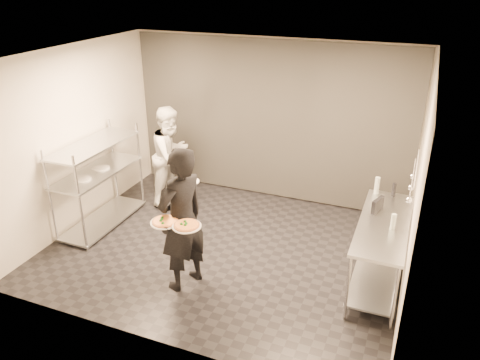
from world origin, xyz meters
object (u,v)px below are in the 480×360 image
at_px(waiter, 182,220).
at_px(pizza_plate_far, 187,225).
at_px(bottle_clear, 393,222).
at_px(pass_rack, 98,180).
at_px(pos_monitor, 378,205).
at_px(prep_counter, 381,242).
at_px(salad_plate, 189,180).
at_px(bottle_green, 377,185).
at_px(pizza_plate_near, 165,221).
at_px(chef, 171,156).
at_px(bottle_dark, 394,190).

height_order(waiter, pizza_plate_far, waiter).
bearing_deg(waiter, bottle_clear, 128.69).
bearing_deg(pass_rack, waiter, -25.25).
height_order(pizza_plate_far, pos_monitor, pos_monitor).
xyz_separation_m(prep_counter, pos_monitor, (-0.12, 0.25, 0.39)).
bearing_deg(pass_rack, pizza_plate_far, -28.35).
height_order(salad_plate, bottle_clear, salad_plate).
bearing_deg(bottle_green, salad_plate, -146.48).
xyz_separation_m(pizza_plate_near, salad_plate, (0.07, 0.54, 0.33)).
relative_size(pos_monitor, bottle_green, 1.06).
xyz_separation_m(waiter, pizza_plate_near, (-0.10, -0.23, 0.08)).
height_order(pass_rack, bottle_clear, pass_rack).
distance_m(pizza_plate_near, bottle_clear, 2.75).
distance_m(pass_rack, waiter, 2.21).
relative_size(pass_rack, pizza_plate_near, 4.53).
xyz_separation_m(pizza_plate_far, salad_plate, (-0.23, 0.55, 0.31)).
relative_size(pass_rack, chef, 0.92).
relative_size(prep_counter, waiter, 0.94).
bearing_deg(prep_counter, pass_rack, -179.97).
bearing_deg(pos_monitor, waiter, -131.89).
bearing_deg(pos_monitor, salad_plate, -138.65).
relative_size(pizza_plate_near, pos_monitor, 1.39).
bearing_deg(chef, pos_monitor, -95.66).
xyz_separation_m(bottle_green, bottle_dark, (0.23, 0.00, -0.02)).
xyz_separation_m(pizza_plate_far, bottle_green, (1.94, 1.99, -0.01)).
distance_m(waiter, bottle_dark, 2.94).
xyz_separation_m(prep_counter, salad_plate, (-2.37, -0.64, 0.74)).
height_order(pizza_plate_near, bottle_dark, bottle_dark).
bearing_deg(prep_counter, bottle_green, 103.87).
bearing_deg(pos_monitor, bottle_dark, 94.05).
xyz_separation_m(pizza_plate_near, bottle_dark, (2.47, 1.98, -0.02)).
relative_size(bottle_green, bottle_dark, 1.26).
bearing_deg(bottle_green, bottle_clear, -71.95).
distance_m(chef, pizza_plate_near, 2.58).
bearing_deg(pass_rack, pizza_plate_near, -31.74).
height_order(waiter, pos_monitor, waiter).
height_order(prep_counter, bottle_dark, bottle_dark).
bearing_deg(chef, pizza_plate_far, -138.82).
bearing_deg(waiter, pos_monitor, 138.79).
bearing_deg(bottle_clear, chef, 161.74).
height_order(prep_counter, pos_monitor, pos_monitor).
bearing_deg(waiter, bottle_dark, 146.74).
bearing_deg(pass_rack, bottle_clear, -1.71).
bearing_deg(pos_monitor, prep_counter, -45.09).
bearing_deg(chef, waiter, -139.64).
distance_m(bottle_clear, bottle_dark, 0.94).
relative_size(chef, bottle_green, 7.19).
distance_m(pass_rack, pizza_plate_near, 2.25).
distance_m(prep_counter, pizza_plate_near, 2.73).
relative_size(chef, pos_monitor, 6.79).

